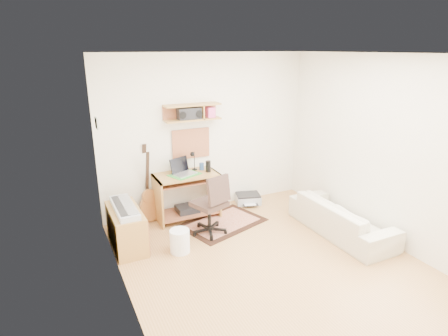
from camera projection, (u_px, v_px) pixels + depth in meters
name	position (u px, v px, depth m)	size (l,w,h in m)	color
floor	(269.00, 262.00, 4.84)	(3.60, 4.00, 0.01)	tan
ceiling	(278.00, 53.00, 4.03)	(3.60, 4.00, 0.01)	white
back_wall	(207.00, 134.00, 6.15)	(3.60, 0.01, 2.60)	white
left_wall	(121.00, 191.00, 3.69)	(0.01, 4.00, 2.60)	white
right_wall	(382.00, 150.00, 5.18)	(0.01, 4.00, 2.60)	white
wall_shelf	(192.00, 112.00, 5.79)	(0.90, 0.25, 0.26)	#B1813E
cork_board	(191.00, 144.00, 6.04)	(0.64, 0.03, 0.49)	tan
wall_photo	(97.00, 123.00, 4.85)	(0.02, 0.20, 0.15)	#4C8CBF
desk	(187.00, 196.00, 5.99)	(1.00, 0.55, 0.75)	#B1813E
laptop	(184.00, 167.00, 5.80)	(0.35, 0.35, 0.26)	silver
speaker	(208.00, 166.00, 5.96)	(0.08, 0.08, 0.18)	black
desk_lamp	(194.00, 161.00, 6.03)	(0.11, 0.11, 0.32)	black
pencil_cup	(202.00, 166.00, 6.07)	(0.08, 0.08, 0.11)	#2D4F87
boombox	(189.00, 114.00, 5.77)	(0.37, 0.17, 0.19)	black
rug	(223.00, 223.00, 5.89)	(1.25, 0.83, 0.02)	#D0AE8B
task_chair	(209.00, 204.00, 5.43)	(0.49, 0.49, 0.96)	#362620
cabinet	(126.00, 228.00, 5.14)	(0.40, 0.90, 0.55)	#B1813E
music_keyboard	(124.00, 208.00, 5.04)	(0.26, 0.84, 0.07)	#B2B5BA
guitar	(149.00, 184.00, 5.79)	(0.34, 0.21, 1.26)	#B87438
waste_basket	(180.00, 241.00, 5.02)	(0.27, 0.27, 0.32)	white
printer	(248.00, 198.00, 6.64)	(0.43, 0.33, 0.16)	#A5A8AA
sofa	(342.00, 213.00, 5.48)	(1.71, 0.50, 0.67)	beige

